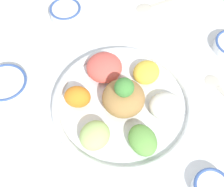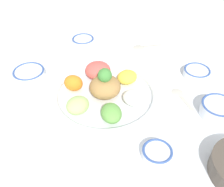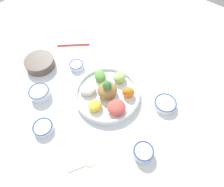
# 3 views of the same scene
# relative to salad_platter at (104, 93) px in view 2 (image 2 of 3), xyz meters

# --- Properties ---
(ground_plane) EXTENTS (2.40, 2.40, 0.00)m
(ground_plane) POSITION_rel_salad_platter_xyz_m (0.00, -0.03, -0.03)
(ground_plane) COLOR white
(salad_platter) EXTENTS (0.35, 0.35, 0.13)m
(salad_platter) POSITION_rel_salad_platter_xyz_m (0.00, 0.00, 0.00)
(salad_platter) COLOR white
(salad_platter) RESTS_ON ground_plane
(sauce_bowl_red) EXTENTS (0.10, 0.10, 0.03)m
(sauce_bowl_red) POSITION_rel_salad_platter_xyz_m (0.35, -0.11, -0.01)
(sauce_bowl_red) COLOR white
(sauce_bowl_red) RESTS_ON ground_plane
(rice_bowl_blue) EXTENTS (0.12, 0.12, 0.03)m
(rice_bowl_blue) POSITION_rel_salad_platter_xyz_m (-0.14, 0.27, -0.01)
(rice_bowl_blue) COLOR white
(rice_bowl_blue) RESTS_ON ground_plane
(sauce_bowl_dark) EXTENTS (0.11, 0.11, 0.05)m
(sauce_bowl_dark) POSITION_rel_salad_platter_xyz_m (0.24, -0.28, -0.00)
(sauce_bowl_dark) COLOR white
(sauce_bowl_dark) RESTS_ON ground_plane
(rice_bowl_plain) EXTENTS (0.09, 0.09, 0.04)m
(rice_bowl_plain) POSITION_rel_salad_platter_xyz_m (0.14, 0.32, -0.00)
(rice_bowl_plain) COLOR white
(rice_bowl_plain) RESTS_ON ground_plane
(sauce_bowl_far) EXTENTS (0.08, 0.08, 0.03)m
(sauce_bowl_far) POSITION_rel_salad_platter_xyz_m (-0.03, -0.28, -0.01)
(sauce_bowl_far) COLOR white
(sauce_bowl_far) RESTS_ON ground_plane
(serving_spoon_main) EXTENTS (0.13, 0.09, 0.01)m
(serving_spoon_main) POSITION_rel_salad_platter_xyz_m (0.34, 0.16, -0.02)
(serving_spoon_main) COLOR beige
(serving_spoon_main) RESTS_ON ground_plane
(serving_spoon_extra) EXTENTS (0.06, 0.13, 0.01)m
(serving_spoon_extra) POSITION_rel_salad_platter_xyz_m (0.21, -0.15, -0.02)
(serving_spoon_extra) COLOR beige
(serving_spoon_extra) RESTS_ON ground_plane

